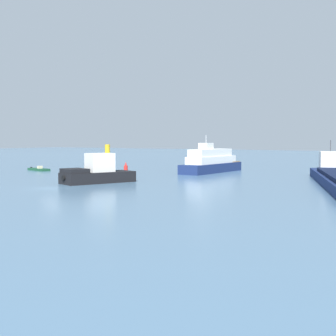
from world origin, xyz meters
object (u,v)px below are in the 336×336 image
at_px(white_riverboat, 211,162).
at_px(fishing_skiff, 39,169).
at_px(tugboat, 97,173).
at_px(channel_buoy_red, 126,168).

bearing_deg(white_riverboat, fishing_skiff, -156.53).
distance_m(tugboat, white_riverboat, 26.91).
bearing_deg(white_riverboat, channel_buoy_red, -147.91).
xyz_separation_m(tugboat, white_riverboat, (4.28, 26.56, 0.47)).
height_order(tugboat, white_riverboat, white_riverboat).
bearing_deg(tugboat, channel_buoy_red, 115.79).
bearing_deg(channel_buoy_red, tugboat, -64.21).
bearing_deg(fishing_skiff, channel_buoy_red, 15.96).
bearing_deg(tugboat, fishing_skiff, 152.64).
distance_m(tugboat, channel_buoy_red, 20.36).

